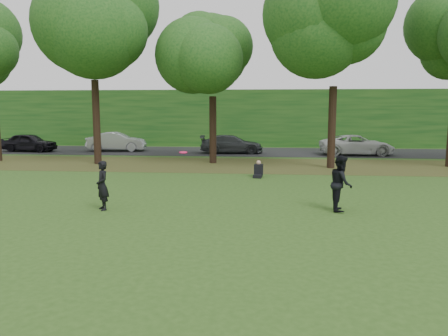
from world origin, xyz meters
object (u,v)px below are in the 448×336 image
at_px(frisbee, 183,152).
at_px(player_right, 341,183).
at_px(player_left, 102,186).
at_px(seated_person, 258,171).

bearing_deg(frisbee, player_right, 1.98).
relative_size(player_right, frisbee, 6.48).
xyz_separation_m(player_left, player_right, (7.98, 0.64, 0.10)).
height_order(player_left, player_right, player_right).
height_order(player_right, frisbee, frisbee).
xyz_separation_m(player_right, seated_person, (-2.87, 6.89, -0.62)).
bearing_deg(seated_person, player_right, -59.95).
relative_size(player_left, frisbee, 5.78).
height_order(player_right, seated_person, player_right).
distance_m(frisbee, seated_person, 7.65).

